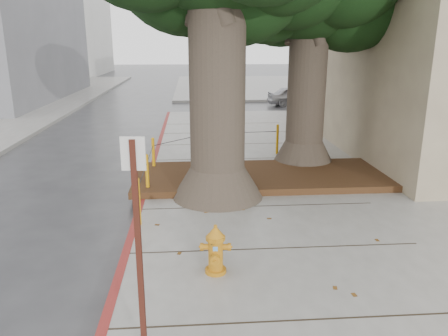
% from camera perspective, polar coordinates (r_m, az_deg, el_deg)
% --- Properties ---
extents(ground, '(140.00, 140.00, 0.00)m').
position_cam_1_polar(ground, '(7.58, 2.79, -11.58)').
color(ground, '#28282B').
rests_on(ground, ground).
extents(sidewalk_far, '(16.00, 20.00, 0.15)m').
position_cam_1_polar(sidewalk_far, '(37.46, 6.36, 10.66)').
color(sidewalk_far, slate).
rests_on(sidewalk_far, ground).
extents(curb_red, '(0.14, 26.00, 0.16)m').
position_cam_1_polar(curb_red, '(9.85, -10.70, -4.68)').
color(curb_red, maroon).
rests_on(curb_red, ground).
extents(planter_bed, '(6.40, 2.60, 0.16)m').
position_cam_1_polar(planter_bed, '(11.20, 4.94, -1.07)').
color(planter_bed, black).
rests_on(planter_bed, sidewalk_main).
extents(building_far_white, '(12.00, 18.00, 15.00)m').
position_cam_1_polar(building_far_white, '(54.27, -22.94, 19.05)').
color(building_far_white, silver).
rests_on(building_far_white, ground).
extents(building_side_white, '(10.00, 10.00, 9.00)m').
position_cam_1_polar(building_side_white, '(36.77, 23.98, 16.25)').
color(building_side_white, silver).
rests_on(building_side_white, ground).
extents(bollard_ring, '(3.79, 5.39, 0.95)m').
position_cam_1_polar(bollard_ring, '(11.40, -4.20, 1.52)').
color(bollard_ring, orange).
rests_on(bollard_ring, sidewalk_main).
extents(fire_hydrant, '(0.41, 0.37, 0.78)m').
position_cam_1_polar(fire_hydrant, '(6.65, -1.11, -10.63)').
color(fire_hydrant, '#C57A14').
rests_on(fire_hydrant, sidewalk_main).
extents(signpost, '(0.25, 0.06, 2.48)m').
position_cam_1_polar(signpost, '(4.69, -11.16, -8.93)').
color(signpost, '#471911').
rests_on(signpost, sidewalk_main).
extents(car_silver, '(3.27, 1.38, 1.11)m').
position_cam_1_polar(car_silver, '(25.95, 9.35, 9.27)').
color(car_silver, '#A5A4A9').
rests_on(car_silver, ground).
extents(car_red, '(3.38, 1.44, 1.08)m').
position_cam_1_polar(car_red, '(28.83, 18.85, 9.27)').
color(car_red, maroon).
rests_on(car_red, ground).
extents(car_dark, '(1.95, 4.30, 1.22)m').
position_cam_1_polar(car_dark, '(28.43, -24.48, 8.75)').
color(car_dark, black).
rests_on(car_dark, ground).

